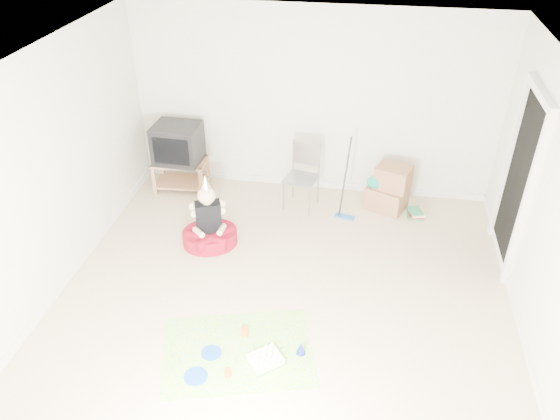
% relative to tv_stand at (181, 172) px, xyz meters
% --- Properties ---
extents(ground, '(5.00, 5.00, 0.00)m').
position_rel_tv_stand_xyz_m(ground, '(1.84, -2.10, -0.27)').
color(ground, beige).
rests_on(ground, ground).
extents(doorway_recess, '(0.02, 0.90, 2.05)m').
position_rel_tv_stand_xyz_m(doorway_recess, '(4.32, -0.90, 0.75)').
color(doorway_recess, black).
rests_on(doorway_recess, ground).
extents(tv_stand, '(0.77, 0.51, 0.46)m').
position_rel_tv_stand_xyz_m(tv_stand, '(0.00, 0.00, 0.00)').
color(tv_stand, '#9D6847').
rests_on(tv_stand, ground).
extents(crt_tv, '(0.65, 0.55, 0.55)m').
position_rel_tv_stand_xyz_m(crt_tv, '(-0.00, 0.00, 0.46)').
color(crt_tv, black).
rests_on(crt_tv, tv_stand).
extents(folding_chair, '(0.49, 0.48, 0.92)m').
position_rel_tv_stand_xyz_m(folding_chair, '(1.78, -0.19, 0.17)').
color(folding_chair, gray).
rests_on(folding_chair, ground).
extents(cardboard_boxes, '(0.64, 0.56, 0.64)m').
position_rel_tv_stand_xyz_m(cardboard_boxes, '(2.96, -0.03, 0.03)').
color(cardboard_boxes, '#966648').
rests_on(cardboard_boxes, ground).
extents(floor_mop, '(0.28, 0.35, 1.06)m').
position_rel_tv_stand_xyz_m(floor_mop, '(2.41, -0.37, -0.01)').
color(floor_mop, blue).
rests_on(floor_mop, ground).
extents(book_pile, '(0.22, 0.26, 0.11)m').
position_rel_tv_stand_xyz_m(book_pile, '(3.35, -0.16, -0.22)').
color(book_pile, '#2A8056').
rests_on(book_pile, ground).
extents(seated_woman, '(0.88, 0.88, 0.98)m').
position_rel_tv_stand_xyz_m(seated_woman, '(0.77, -1.24, -0.06)').
color(seated_woman, maroon).
rests_on(seated_woman, ground).
extents(party_mat, '(1.69, 1.41, 0.01)m').
position_rel_tv_stand_xyz_m(party_mat, '(1.53, -2.93, -0.27)').
color(party_mat, '#FB34A6').
rests_on(party_mat, ground).
extents(birthday_cake, '(0.38, 0.38, 0.14)m').
position_rel_tv_stand_xyz_m(birthday_cake, '(1.83, -3.03, -0.23)').
color(birthday_cake, white).
rests_on(birthday_cake, party_mat).
extents(blue_plate_near, '(0.20, 0.20, 0.01)m').
position_rel_tv_stand_xyz_m(blue_plate_near, '(1.28, -3.00, -0.26)').
color(blue_plate_near, '#164FB6').
rests_on(blue_plate_near, party_mat).
extents(blue_plate_far, '(0.25, 0.25, 0.01)m').
position_rel_tv_stand_xyz_m(blue_plate_far, '(1.21, -3.31, -0.26)').
color(blue_plate_far, '#164FB6').
rests_on(blue_plate_far, party_mat).
extents(orange_cup_near, '(0.10, 0.10, 0.09)m').
position_rel_tv_stand_xyz_m(orange_cup_near, '(1.55, -2.71, -0.22)').
color(orange_cup_near, orange).
rests_on(orange_cup_near, party_mat).
extents(orange_cup_far, '(0.10, 0.10, 0.08)m').
position_rel_tv_stand_xyz_m(orange_cup_far, '(1.51, -3.25, -0.23)').
color(orange_cup_far, orange).
rests_on(orange_cup_far, party_mat).
extents(blue_party_hat, '(0.10, 0.10, 0.14)m').
position_rel_tv_stand_xyz_m(blue_party_hat, '(2.15, -2.86, -0.20)').
color(blue_party_hat, '#1928B4').
rests_on(blue_party_hat, party_mat).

